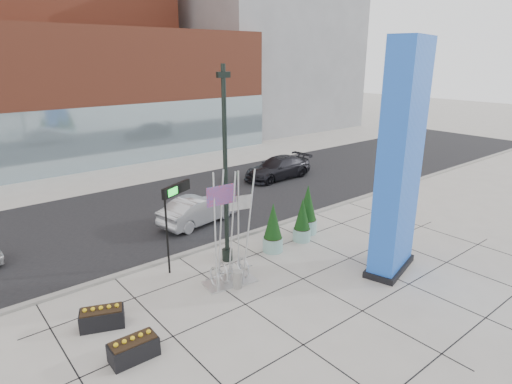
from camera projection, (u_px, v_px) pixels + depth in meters
ground at (269, 277)px, 17.72m from camera, size 160.00×160.00×0.00m
street_asphalt at (158, 212)px, 25.10m from camera, size 80.00×12.00×0.02m
curb_edge at (215, 244)px, 20.66m from camera, size 80.00×0.30×0.12m
tower_podium at (72, 96)px, 36.60m from camera, size 34.00×10.00×11.00m
tower_glass_front at (96, 138)px, 33.96m from camera, size 34.00×0.60×5.00m
building_grey_parking at (260, 54)px, 54.28m from camera, size 20.00×18.00×18.00m
blue_pylon at (400, 165)px, 17.04m from camera, size 3.08×1.97×9.49m
lamp_post at (226, 186)px, 18.16m from camera, size 0.56×0.47×8.48m
public_art_sculpture at (230, 255)px, 16.95m from camera, size 2.21×1.37×4.70m
concrete_bollard at (237, 279)px, 16.82m from camera, size 0.37×0.37×0.72m
overhead_street_sign at (179, 198)px, 17.50m from camera, size 1.66×0.87×3.71m
round_planter_east at (307, 210)px, 21.83m from camera, size 1.03×1.03×2.58m
round_planter_mid at (302, 221)px, 20.97m from camera, size 0.88×0.88×2.20m
round_planter_west at (273, 229)px, 19.80m from camera, size 0.95×0.95×2.37m
box_planter_north at (102, 317)px, 14.40m from camera, size 1.59×1.20×0.78m
box_planter_south at (134, 348)px, 12.86m from camera, size 1.44×0.74×0.78m
car_silver_mid at (199, 210)px, 23.21m from camera, size 4.86×2.49×1.53m
car_dark_east at (278, 168)px, 31.81m from camera, size 5.56×2.38×1.60m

